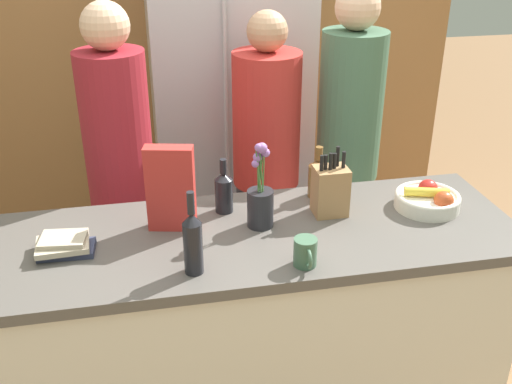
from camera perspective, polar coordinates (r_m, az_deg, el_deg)
kitchen_island at (r=2.42m, az=0.39°, el=-13.37°), size 1.88×0.65×0.93m
back_wall_wood at (r=3.64m, az=-5.32°, el=14.97°), size 3.08×0.12×2.60m
refrigerator at (r=3.39m, az=-2.58°, el=8.23°), size 0.84×0.62×1.92m
fruit_bowl at (r=2.39m, az=16.10°, el=-0.63°), size 0.25×0.25×0.10m
knife_block at (r=2.25m, az=7.09°, el=0.19°), size 0.12×0.11×0.26m
flower_vase at (r=2.14m, az=0.42°, el=-0.81°), size 0.10×0.10×0.33m
cereal_box at (r=2.12m, az=-8.13°, el=0.33°), size 0.18×0.10×0.31m
coffee_mug at (r=1.95m, az=4.74°, el=-5.76°), size 0.08×0.12×0.10m
book_stack at (r=2.12m, az=-17.79°, el=-4.85°), size 0.20×0.15×0.06m
bottle_oil at (r=1.88m, az=-6.04°, el=-4.71°), size 0.06×0.06×0.29m
bottle_vinegar at (r=2.38m, az=5.92°, el=1.43°), size 0.08×0.08×0.21m
bottle_wine at (r=2.25m, az=-3.08°, el=0.08°), size 0.07×0.07×0.21m
person_at_sink at (r=2.64m, az=-12.74°, el=1.95°), size 0.29×0.29×1.66m
person_in_blue at (r=2.88m, az=0.98°, el=3.33°), size 0.32×0.32×1.57m
person_in_red_tee at (r=2.85m, az=8.74°, el=4.47°), size 0.29×0.29×1.69m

